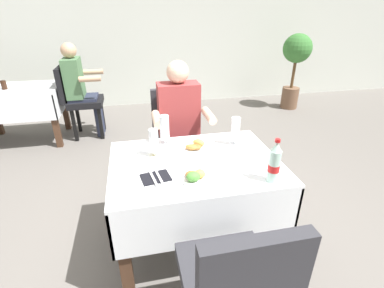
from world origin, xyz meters
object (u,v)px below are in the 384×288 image
main_dining_table (195,183)px  chair_near_camera_side (235,283)px  background_table_tumbler (4,85)px  cola_bottle_primary (274,163)px  seated_diner_far (180,125)px  potted_plant_corner (296,60)px  plate_near_camera (197,177)px  beer_glass_left (235,131)px  background_dining_table (19,102)px  beer_glass_right (165,130)px  beer_glass_middle (154,143)px  napkin_cutlery_set (156,177)px  chair_far_diner_seat (177,136)px  background_patron (80,86)px  background_chair_right (78,98)px  plate_far_diner (195,147)px

main_dining_table → chair_near_camera_side: (-0.00, -0.80, -0.00)m
background_table_tumbler → cola_bottle_primary: bearing=-48.0°
seated_diner_far → cola_bottle_primary: seated_diner_far is taller
potted_plant_corner → chair_near_camera_side: bearing=-123.3°
background_table_tumbler → plate_near_camera: bearing=-52.7°
beer_glass_left → background_dining_table: (-2.17, 2.12, -0.29)m
plate_near_camera → background_table_tumbler: background_table_tumbler is taller
beer_glass_right → beer_glass_middle: bearing=-117.7°
cola_bottle_primary → napkin_cutlery_set: size_ratio=1.40×
potted_plant_corner → beer_glass_left: bearing=-127.7°
chair_far_diner_seat → seated_diner_far: seated_diner_far is taller
plate_near_camera → beer_glass_right: beer_glass_right is taller
chair_near_camera_side → background_table_tumbler: chair_near_camera_side is taller
napkin_cutlery_set → background_patron: (-0.78, 2.45, -0.02)m
chair_far_diner_seat → background_table_tumbler: bearing=142.9°
background_dining_table → background_chair_right: 0.73m
seated_diner_far → plate_near_camera: 0.92m
background_patron → chair_far_diner_seat: bearing=-55.0°
cola_bottle_primary → beer_glass_left: bearing=95.6°
background_dining_table → plate_near_camera: bearing=-54.7°
background_chair_right → potted_plant_corner: (3.48, 0.51, 0.28)m
main_dining_table → plate_far_diner: size_ratio=5.08×
plate_far_diner → beer_glass_middle: size_ratio=1.12×
beer_glass_left → background_table_tumbler: (-2.27, 2.07, -0.05)m
beer_glass_middle → background_patron: size_ratio=0.16×
chair_near_camera_side → potted_plant_corner: size_ratio=0.76×
background_dining_table → plate_far_diner: bearing=-49.0°
background_chair_right → background_patron: size_ratio=0.77×
plate_near_camera → background_chair_right: bearing=112.8°
chair_far_diner_seat → beer_glass_right: (-0.16, -0.49, 0.28)m
chair_far_diner_seat → beer_glass_left: 0.76m
napkin_cutlery_set → background_dining_table: bearing=122.3°
napkin_cutlery_set → potted_plant_corner: potted_plant_corner is taller
beer_glass_left → cola_bottle_primary: size_ratio=0.78×
main_dining_table → background_patron: bearing=114.5°
main_dining_table → background_dining_table: (-1.83, 2.31, -0.01)m
beer_glass_right → napkin_cutlery_set: 0.49m
chair_far_diner_seat → chair_near_camera_side: (-0.00, -1.61, 0.00)m
beer_glass_right → background_patron: bearing=114.1°
seated_diner_far → background_table_tumbler: size_ratio=11.45×
plate_far_diner → plate_near_camera: bearing=-101.2°
background_patron → potted_plant_corner: bearing=8.5°
chair_far_diner_seat → beer_glass_left: (0.34, -0.61, 0.28)m
plate_near_camera → napkin_cutlery_set: size_ratio=1.18×
main_dining_table → chair_far_diner_seat: 0.80m
cola_bottle_primary → background_table_tumbler: size_ratio=2.48×
main_dining_table → plate_near_camera: bearing=-99.5°
cola_bottle_primary → background_table_tumbler: cola_bottle_primary is taller
background_patron → potted_plant_corner: potted_plant_corner is taller
cola_bottle_primary → potted_plant_corner: bearing=57.7°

